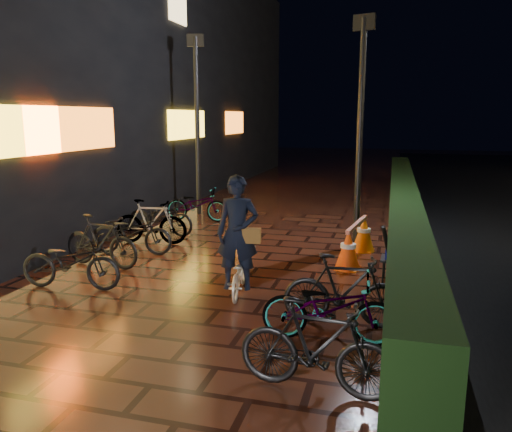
% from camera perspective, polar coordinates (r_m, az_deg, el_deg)
% --- Properties ---
extents(ground, '(80.00, 80.00, 0.00)m').
position_cam_1_polar(ground, '(7.36, -9.94, -11.68)').
color(ground, '#381911').
rests_on(ground, ground).
extents(hedge, '(0.70, 20.00, 1.00)m').
position_cam_1_polar(hedge, '(14.30, 16.43, 1.38)').
color(hedge, black).
rests_on(hedge, ground).
extents(storefront_block, '(12.09, 22.00, 9.00)m').
position_cam_1_polar(storefront_block, '(21.62, -20.69, 14.98)').
color(storefront_block, black).
rests_on(storefront_block, ground).
extents(lamp_post_hedge, '(0.47, 0.20, 4.91)m').
position_cam_1_polar(lamp_post_hedge, '(11.05, 11.82, 10.30)').
color(lamp_post_hedge, black).
rests_on(lamp_post_hedge, ground).
extents(lamp_post_sf, '(0.49, 0.17, 5.12)m').
position_cam_1_polar(lamp_post_sf, '(14.78, -6.74, 11.10)').
color(lamp_post_sf, black).
rests_on(lamp_post_sf, ground).
extents(cyclist, '(0.75, 1.42, 1.96)m').
position_cam_1_polar(cyclist, '(8.03, -2.03, -4.05)').
color(cyclist, white).
rests_on(cyclist, ground).
extents(traffic_barrier, '(0.70, 1.91, 0.78)m').
position_cam_1_polar(traffic_barrier, '(10.28, 11.41, -2.80)').
color(traffic_barrier, '#FD4C0D').
rests_on(traffic_barrier, ground).
extents(cart_assembly, '(0.59, 0.58, 1.06)m').
position_cam_1_polar(cart_assembly, '(9.01, 15.83, -3.99)').
color(cart_assembly, black).
rests_on(cart_assembly, ground).
extents(parked_bikes_storefront, '(2.07, 6.53, 1.02)m').
position_cam_1_polar(parked_bikes_storefront, '(11.24, -12.85, -1.20)').
color(parked_bikes_storefront, black).
rests_on(parked_bikes_storefront, ground).
extents(parked_bikes_hedge, '(1.88, 2.40, 1.02)m').
position_cam_1_polar(parked_bikes_hedge, '(6.31, 8.62, -10.80)').
color(parked_bikes_hedge, black).
rests_on(parked_bikes_hedge, ground).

